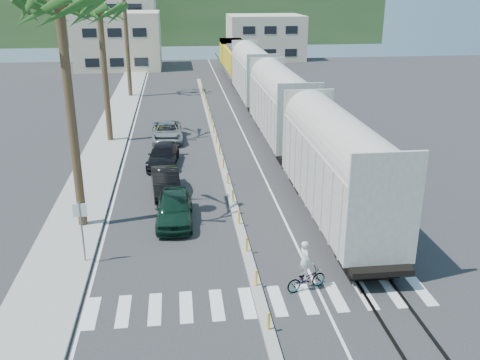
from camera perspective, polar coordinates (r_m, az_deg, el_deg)
name	(u,v)px	position (r m, az deg, el deg)	size (l,w,h in m)	color
ground	(253,276)	(23.33, 1.36, -10.22)	(140.00, 140.00, 0.00)	#28282B
sidewalk	(112,131)	(46.75, -13.49, 5.12)	(3.00, 90.00, 0.15)	gray
rails	(263,119)	(49.97, 2.52, 6.56)	(1.56, 100.00, 0.06)	black
median	(217,144)	(41.66, -2.52, 3.85)	(0.45, 60.00, 0.85)	gray
crosswalk	(260,302)	(21.65, 2.12, -12.86)	(14.00, 2.20, 0.01)	silver
lane_markings	(187,129)	(46.44, -5.66, 5.39)	(9.42, 90.00, 0.01)	silver
freight_train	(268,93)	(47.11, 3.03, 9.30)	(3.00, 60.94, 5.85)	#A5A397
street_sign	(81,223)	(24.41, -16.57, -4.47)	(0.60, 0.08, 3.00)	slate
buildings	(153,32)	(91.93, -9.31, 15.33)	(38.00, 27.00, 10.00)	#BEB397
hillside	(187,12)	(120.08, -5.68, 17.36)	(80.00, 20.00, 12.00)	#385628
car_lead	(174,208)	(28.13, -7.03, -3.01)	(1.99, 4.71, 1.59)	black
car_second	(166,182)	(32.01, -7.93, -0.22)	(1.95, 4.63, 1.49)	black
car_third	(163,156)	(37.16, -8.19, 2.60)	(2.40, 4.96, 1.39)	black
car_rear	(167,132)	(43.09, -7.79, 5.11)	(2.48, 5.19, 1.43)	#9D9EA1
cyclist	(306,274)	(22.26, 7.04, -9.97)	(1.75, 2.18, 2.19)	#9EA0A5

